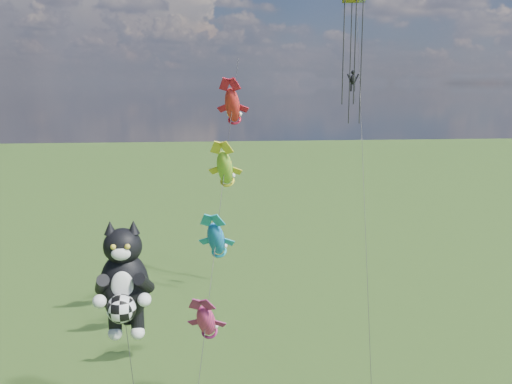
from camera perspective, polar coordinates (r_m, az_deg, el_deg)
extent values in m
ellipsoid|color=black|center=(27.90, -12.99, -9.20)|extent=(2.79, 2.52, 3.38)
ellipsoid|color=black|center=(27.19, -13.19, -5.29)|extent=(2.21, 2.10, 1.71)
cone|color=black|center=(27.04, -14.39, -3.47)|extent=(0.74, 0.74, 0.63)
cone|color=black|center=(26.90, -12.16, -3.45)|extent=(0.74, 0.74, 0.63)
ellipsoid|color=white|center=(26.58, -13.36, -6.03)|extent=(0.98, 0.69, 0.61)
ellipsoid|color=white|center=(27.06, -13.22, -9.14)|extent=(1.13, 0.71, 1.39)
sphere|color=gold|center=(26.46, -14.10, -5.36)|extent=(0.25, 0.25, 0.25)
sphere|color=gold|center=(26.38, -12.73, -5.35)|extent=(0.25, 0.25, 0.25)
sphere|color=white|center=(27.12, -15.39, -10.51)|extent=(0.63, 0.63, 0.63)
sphere|color=white|center=(26.85, -11.09, -10.53)|extent=(0.63, 0.63, 0.63)
sphere|color=white|center=(28.68, -13.91, -13.57)|extent=(0.68, 0.68, 0.68)
sphere|color=white|center=(28.55, -11.75, -13.59)|extent=(0.68, 0.68, 0.68)
sphere|color=white|center=(26.77, -13.31, -11.30)|extent=(1.32, 1.32, 1.32)
cylinder|color=black|center=(32.04, -3.84, -3.34)|extent=(3.55, 15.45, 19.02)
ellipsoid|color=#D83365|center=(30.15, -5.00, -12.68)|extent=(1.45, 2.61, 2.71)
ellipsoid|color=blue|center=(31.70, -4.00, -4.68)|extent=(1.45, 2.61, 2.71)
ellipsoid|color=green|center=(33.81, -3.13, 2.45)|extent=(1.45, 2.61, 2.71)
ellipsoid|color=red|center=(36.39, -2.36, 8.66)|extent=(1.45, 2.61, 2.71)
cylinder|color=black|center=(35.78, 10.72, 0.68)|extent=(3.17, 16.80, 22.31)
cylinder|color=black|center=(40.57, 8.73, 13.50)|extent=(0.08, 0.08, 7.22)
cylinder|color=black|center=(40.77, 9.83, 13.46)|extent=(0.08, 0.08, 7.22)
cylinder|color=black|center=(43.66, 9.41, 12.55)|extent=(0.08, 0.08, 9.17)
cylinder|color=black|center=(43.87, 10.44, 12.51)|extent=(0.08, 0.08, 9.17)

